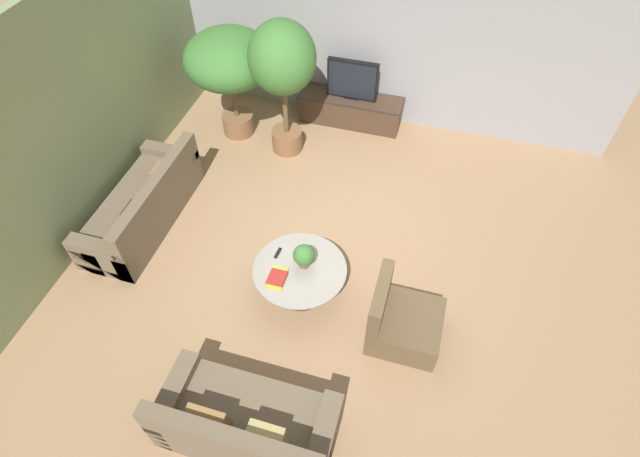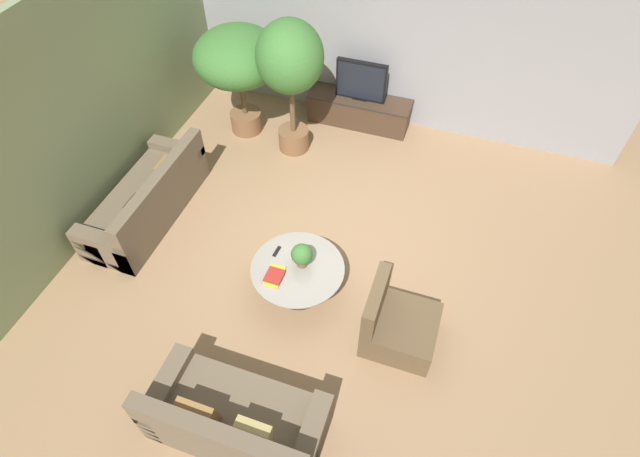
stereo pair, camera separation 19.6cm
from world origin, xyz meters
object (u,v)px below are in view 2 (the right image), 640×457
media_console (359,110)px  armchair_wicker (396,325)px  coffee_table (298,274)px  potted_palm_corner (290,64)px  couch_by_wall (148,200)px  television (361,81)px  potted_palm_tall (238,61)px  couch_near_entry (235,421)px  potted_plant_tabletop (302,255)px

media_console → armchair_wicker: bearing=-68.1°
coffee_table → potted_palm_corner: potted_palm_corner is taller
coffee_table → couch_by_wall: (-2.43, 0.53, -0.04)m
television → couch_by_wall: (-2.19, -3.00, -0.53)m
couch_by_wall → potted_palm_tall: size_ratio=1.18×
couch_near_entry → potted_palm_tall: 5.12m
media_console → couch_near_entry: bearing=-87.1°
couch_by_wall → potted_palm_corner: size_ratio=0.97×
armchair_wicker → potted_palm_corner: (-2.34, 2.84, 1.22)m
television → potted_palm_corner: (-0.81, -0.96, 0.68)m
couch_near_entry → potted_plant_tabletop: size_ratio=5.36×
couch_near_entry → potted_plant_tabletop: couch_near_entry is taller
couch_by_wall → potted_palm_corner: bearing=145.8°
couch_by_wall → potted_palm_tall: bearing=168.2°
media_console → television: size_ratio=2.09×
potted_palm_tall → couch_near_entry: bearing=-66.6°
couch_by_wall → potted_palm_tall: 2.48m
coffee_table → armchair_wicker: armchair_wicker is taller
media_console → couch_near_entry: (0.27, -5.38, 0.03)m
coffee_table → armchair_wicker: (1.29, -0.27, -0.05)m
television → coffee_table: television is taller
potted_palm_tall → media_console: bearing=24.2°
potted_palm_tall → couch_by_wall: bearing=-101.8°
media_console → potted_palm_tall: 2.15m
television → potted_palm_corner: size_ratio=0.38×
television → couch_by_wall: 3.76m
media_console → potted_palm_corner: (-0.81, -0.96, 1.24)m
potted_palm_corner → coffee_table: bearing=-67.9°
television → armchair_wicker: (1.53, -3.80, -0.54)m
potted_palm_tall → armchair_wicker: bearing=-42.9°
potted_palm_tall → potted_palm_corner: bearing=-11.5°
television → coffee_table: bearing=-86.2°
coffee_table → couch_near_entry: couch_near_entry is taller
television → couch_near_entry: (0.27, -5.38, -0.53)m
potted_plant_tabletop → couch_near_entry: bearing=-90.1°
coffee_table → couch_by_wall: size_ratio=0.54×
television → potted_palm_corner: 1.43m
media_console → potted_palm_tall: potted_palm_tall is taller
potted_palm_tall → potted_palm_corner: (0.92, -0.19, 0.22)m
couch_by_wall → potted_plant_tabletop: bearing=79.3°
television → potted_palm_corner: bearing=-130.0°
couch_by_wall → potted_palm_corner: 2.75m
couch_by_wall → armchair_wicker: bearing=77.9°
television → armchair_wicker: size_ratio=0.96×
media_console → couch_near_entry: couch_near_entry is taller
media_console → couch_by_wall: bearing=-126.1°
couch_by_wall → potted_plant_tabletop: (2.47, -0.47, 0.36)m
media_console → potted_plant_tabletop: 3.50m
potted_palm_corner → couch_by_wall: bearing=-124.2°
media_console → potted_plant_tabletop: (0.27, -3.47, 0.38)m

